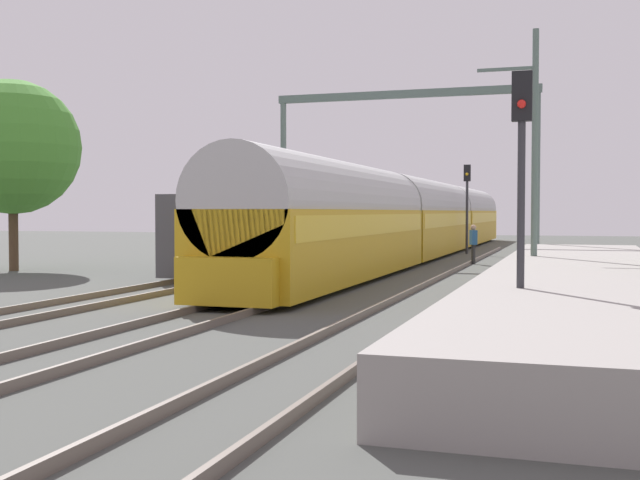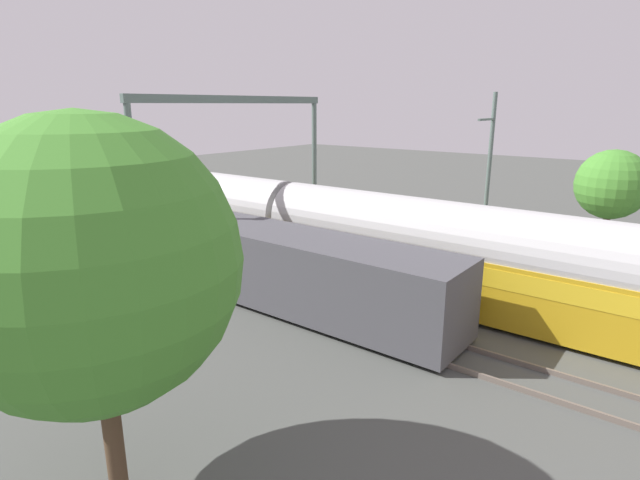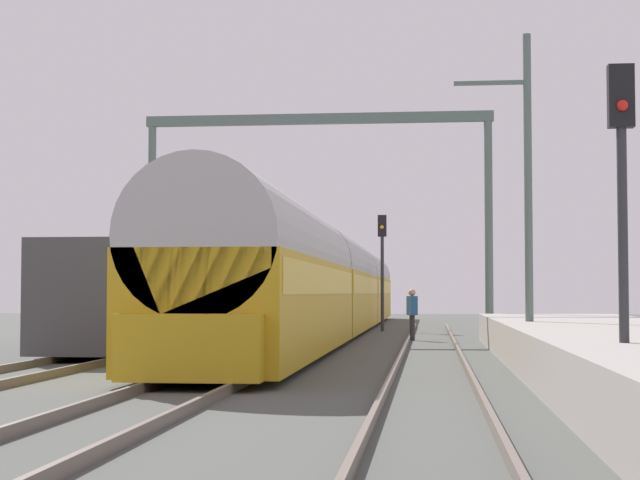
# 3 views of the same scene
# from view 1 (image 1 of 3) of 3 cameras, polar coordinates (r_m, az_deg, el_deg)

# --- Properties ---
(ground) EXTENTS (120.00, 120.00, 0.00)m
(ground) POSITION_cam_1_polar(r_m,az_deg,el_deg) (21.09, -3.36, -4.23)
(ground) COLOR #4A4D48
(track_far_west) EXTENTS (1.52, 60.00, 0.16)m
(track_far_west) POSITION_cam_1_polar(r_m,az_deg,el_deg) (22.77, -12.58, -3.60)
(track_far_west) COLOR #685C52
(track_far_west) RESTS_ON ground
(track_west) EXTENTS (1.52, 60.00, 0.16)m
(track_west) POSITION_cam_1_polar(r_m,az_deg,el_deg) (21.08, -3.36, -4.01)
(track_west) COLOR #685C52
(track_west) RESTS_ON ground
(track_east) EXTENTS (1.52, 60.00, 0.16)m
(track_east) POSITION_cam_1_polar(r_m,az_deg,el_deg) (20.01, 7.17, -4.35)
(track_east) COLOR #685C52
(track_east) RESTS_ON ground
(platform) EXTENTS (4.40, 28.00, 0.90)m
(platform) POSITION_cam_1_polar(r_m,az_deg,el_deg) (21.63, 18.17, -2.97)
(platform) COLOR gray
(platform) RESTS_ON ground
(passenger_train) EXTENTS (2.93, 49.20, 3.82)m
(passenger_train) POSITION_cam_1_polar(r_m,az_deg,el_deg) (41.86, 7.38, 1.57)
(passenger_train) COLOR gold
(passenger_train) RESTS_ON ground
(freight_car) EXTENTS (2.80, 13.00, 2.70)m
(freight_car) POSITION_cam_1_polar(r_m,az_deg,el_deg) (31.47, -3.60, 0.53)
(freight_car) COLOR #47474C
(freight_car) RESTS_ON ground
(person_crossing) EXTENTS (0.39, 0.46, 1.73)m
(person_crossing) POSITION_cam_1_polar(r_m,az_deg,el_deg) (35.58, 10.88, -0.04)
(person_crossing) COLOR #303030
(person_crossing) RESTS_ON ground
(railway_signal_near) EXTENTS (0.36, 0.30, 4.84)m
(railway_signal_near) POSITION_cam_1_polar(r_m,az_deg,el_deg) (15.06, 14.17, 5.05)
(railway_signal_near) COLOR #2D2D33
(railway_signal_near) RESTS_ON ground
(railway_signal_far) EXTENTS (0.36, 0.30, 4.84)m
(railway_signal_far) POSITION_cam_1_polar(r_m,az_deg,el_deg) (44.10, 10.44, 3.06)
(railway_signal_far) COLOR #2D2D33
(railway_signal_far) RESTS_ON ground
(catenary_gantry) EXTENTS (12.22, 0.28, 7.86)m
(catenary_gantry) POSITION_cam_1_polar(r_m,az_deg,el_deg) (37.14, 6.01, 7.14)
(catenary_gantry) COLOR slate
(catenary_gantry) RESTS_ON ground
(catenary_pole_east_mid) EXTENTS (1.90, 0.20, 8.00)m
(catenary_pole_east_mid) POSITION_cam_1_polar(r_m,az_deg,el_deg) (26.08, 14.96, 6.04)
(catenary_pole_east_mid) COLOR slate
(catenary_pole_east_mid) RESTS_ON ground
(tree_west_background) EXTENTS (5.21, 5.21, 7.40)m
(tree_west_background) POSITION_cam_1_polar(r_m,az_deg,el_deg) (33.32, -21.09, 6.19)
(tree_west_background) COLOR #4C3826
(tree_west_background) RESTS_ON ground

